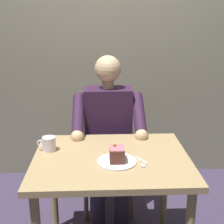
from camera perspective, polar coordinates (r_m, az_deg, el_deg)
cafe_rear_panel at (r=2.98m, az=-1.23°, el=16.28°), size 6.40×0.12×3.00m
dining_table at (r=1.92m, az=-0.13°, el=-10.85°), size 0.93×0.75×0.74m
chair at (r=2.60m, az=-0.77°, el=-6.27°), size 0.42×0.42×0.92m
seated_person at (r=2.38m, az=-0.66°, el=-4.53°), size 0.53×0.58×1.27m
dessert_plate at (r=1.81m, az=0.90°, el=-9.05°), size 0.23×0.23×0.01m
cake_slice at (r=1.79m, az=0.90°, el=-7.66°), size 0.08×0.11×0.11m
coffee_cup at (r=1.99m, az=-11.49°, el=-5.68°), size 0.12×0.08×0.09m
dessert_spoon at (r=1.81m, az=5.57°, el=-9.27°), size 0.06×0.14×0.01m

